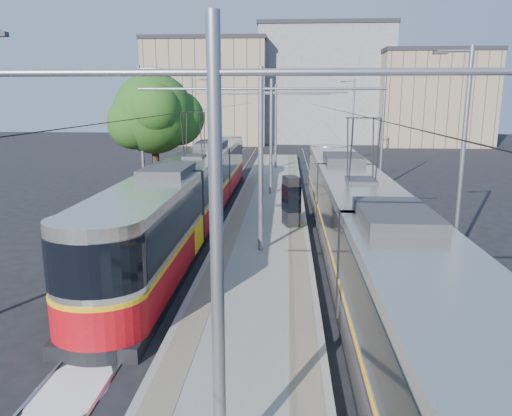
{
  "coord_description": "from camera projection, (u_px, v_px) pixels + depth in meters",
  "views": [
    {
      "loc": [
        1.0,
        -10.89,
        6.16
      ],
      "look_at": [
        -0.29,
        9.74,
        1.6
      ],
      "focal_mm": 35.0,
      "sensor_mm": 36.0,
      "label": 1
    }
  ],
  "objects": [
    {
      "name": "tram_left",
      "position": [
        195.0,
        189.0,
        25.02
      ],
      "size": [
        2.43,
        28.24,
        5.5
      ],
      "color": "black",
      "rests_on": "ground"
    },
    {
      "name": "building_left",
      "position": [
        209.0,
        92.0,
        69.58
      ],
      "size": [
        16.32,
        12.24,
        13.98
      ],
      "color": "gray",
      "rests_on": "ground"
    },
    {
      "name": "catenary",
      "position": [
        267.0,
        132.0,
        24.82
      ],
      "size": [
        9.2,
        70.0,
        7.0
      ],
      "color": "gray",
      "rests_on": "platform"
    },
    {
      "name": "platform",
      "position": [
        269.0,
        206.0,
        28.54
      ],
      "size": [
        4.0,
        50.0,
        0.3
      ],
      "primitive_type": "cube",
      "color": "gray",
      "rests_on": "ground"
    },
    {
      "name": "tactile_strip_left",
      "position": [
        244.0,
        203.0,
        28.59
      ],
      "size": [
        0.7,
        50.0,
        0.01
      ],
      "primitive_type": "cube",
      "color": "gray",
      "rests_on": "platform"
    },
    {
      "name": "street_lamps",
      "position": [
        272.0,
        130.0,
        31.57
      ],
      "size": [
        15.18,
        38.22,
        8.0
      ],
      "color": "gray",
      "rests_on": "ground"
    },
    {
      "name": "building_right",
      "position": [
        432.0,
        98.0,
        65.98
      ],
      "size": [
        14.28,
        10.2,
        12.29
      ],
      "color": "gray",
      "rests_on": "ground"
    },
    {
      "name": "tactile_strip_right",
      "position": [
        294.0,
        203.0,
        28.41
      ],
      "size": [
        0.7,
        50.0,
        0.01
      ],
      "primitive_type": "cube",
      "color": "gray",
      "rests_on": "platform"
    },
    {
      "name": "rails",
      "position": [
        269.0,
        208.0,
        28.57
      ],
      "size": [
        8.71,
        70.0,
        0.03
      ],
      "color": "gray",
      "rests_on": "ground"
    },
    {
      "name": "tree",
      "position": [
        160.0,
        115.0,
        29.82
      ],
      "size": [
        5.27,
        4.87,
        7.66
      ],
      "color": "#382314",
      "rests_on": "ground"
    },
    {
      "name": "building_centre",
      "position": [
        323.0,
        85.0,
        72.27
      ],
      "size": [
        18.36,
        14.28,
        16.09
      ],
      "color": "gray",
      "rests_on": "ground"
    },
    {
      "name": "ground",
      "position": [
        243.0,
        360.0,
        12.0
      ],
      "size": [
        160.0,
        160.0,
        0.0
      ],
      "primitive_type": "plane",
      "color": "black",
      "rests_on": "ground"
    },
    {
      "name": "tram_right",
      "position": [
        359.0,
        221.0,
        17.8
      ],
      "size": [
        2.43,
        28.83,
        5.5
      ],
      "color": "black",
      "rests_on": "ground"
    },
    {
      "name": "shelter",
      "position": [
        291.0,
        200.0,
        23.25
      ],
      "size": [
        0.93,
        1.2,
        2.32
      ],
      "rotation": [
        0.0,
        0.0,
        0.3
      ],
      "color": "black",
      "rests_on": "platform"
    }
  ]
}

